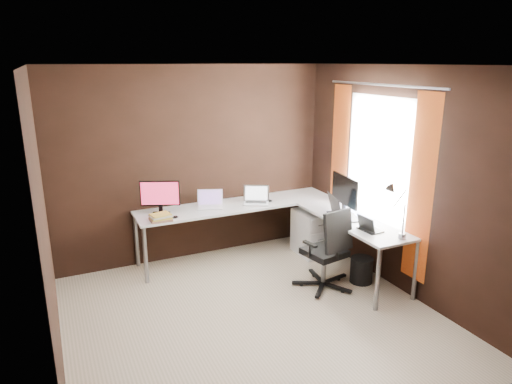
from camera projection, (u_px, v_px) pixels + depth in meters
room at (281, 193)px, 4.52m from camera, size 3.60×3.60×2.50m
desk at (279, 214)px, 5.73m from camera, size 2.65×2.25×0.73m
drawer_pedestal at (313, 232)px, 6.17m from camera, size 0.42×0.50×0.60m
monitor_left at (160, 196)px, 5.52m from camera, size 0.45×0.23×0.42m
monitor_right at (345, 192)px, 5.55m from camera, size 0.16×0.57×0.47m
laptop_white at (210, 203)px, 5.84m from camera, size 0.39×0.34×0.22m
laptop_silver at (256, 199)px, 6.00m from camera, size 0.41×0.37×0.22m
laptop_black_big at (340, 213)px, 5.45m from camera, size 0.41×0.49×0.28m
laptop_black_small at (369, 227)px, 5.02m from camera, size 0.20×0.27×0.17m
book_stack at (161, 217)px, 5.35m from camera, size 0.26×0.22×0.08m
mouse_left at (175, 217)px, 5.43m from camera, size 0.09×0.06×0.03m
mouse_corner at (270, 201)px, 6.05m from camera, size 0.09×0.07×0.03m
desk_lamp at (396, 204)px, 4.74m from camera, size 0.19×0.22×0.59m
office_chair at (326, 265)px, 5.23m from camera, size 0.54×0.55×0.97m
wastebasket at (361, 270)px, 5.40m from camera, size 0.31×0.31×0.31m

